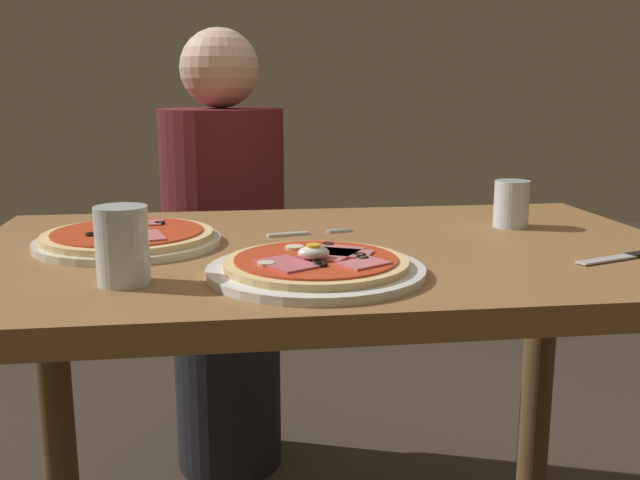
# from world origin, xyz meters

# --- Properties ---
(dining_table) EXTENTS (1.18, 0.74, 0.78)m
(dining_table) POSITION_xyz_m (0.00, 0.00, 0.64)
(dining_table) COLOR olive
(dining_table) RESTS_ON ground
(pizza_foreground) EXTENTS (0.31, 0.31, 0.05)m
(pizza_foreground) POSITION_xyz_m (-0.05, -0.19, 0.79)
(pizza_foreground) COLOR white
(pizza_foreground) RESTS_ON dining_table
(pizza_across_left) EXTENTS (0.30, 0.30, 0.03)m
(pizza_across_left) POSITION_xyz_m (-0.33, 0.05, 0.79)
(pizza_across_left) COLOR silver
(pizza_across_left) RESTS_ON dining_table
(water_glass_near) EXTENTS (0.07, 0.07, 0.10)m
(water_glass_near) POSITION_xyz_m (-0.31, -0.20, 0.82)
(water_glass_near) COLOR silver
(water_glass_near) RESTS_ON dining_table
(water_glass_far) EXTENTS (0.07, 0.07, 0.09)m
(water_glass_far) POSITION_xyz_m (0.36, 0.12, 0.81)
(water_glass_far) COLOR silver
(water_glass_far) RESTS_ON dining_table
(fork) EXTENTS (0.16, 0.05, 0.00)m
(fork) POSITION_xyz_m (-0.03, 0.10, 0.78)
(fork) COLOR silver
(fork) RESTS_ON dining_table
(knife) EXTENTS (0.19, 0.08, 0.01)m
(knife) POSITION_xyz_m (0.45, -0.15, 0.78)
(knife) COLOR silver
(knife) RESTS_ON dining_table
(diner_person) EXTENTS (0.32, 0.32, 1.18)m
(diner_person) POSITION_xyz_m (-0.17, 0.72, 0.56)
(diner_person) COLOR black
(diner_person) RESTS_ON ground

